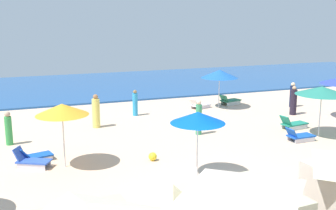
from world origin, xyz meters
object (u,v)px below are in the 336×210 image
lounge_chair_5_1 (230,101)px  beachgoer_2 (292,95)px  beachgoer_1 (9,129)px  beachgoer_5 (96,112)px  umbrella_0 (322,91)px  lounge_chair_3_0 (35,156)px  beachgoer_0 (293,101)px  lounge_chair_5_0 (199,105)px  beachgoer_3 (135,104)px  beachgoer_4 (199,118)px  umbrella_5 (219,74)px  umbrella_3 (62,109)px  lounge_chair_0_0 (299,136)px  beach_ball_0 (153,157)px  lounge_chair_3_1 (31,161)px  umbrella_4 (198,118)px  lounge_chair_0_1 (293,124)px

lounge_chair_5_1 → beachgoer_2: 3.93m
beachgoer_1 → beachgoer_5: (4.21, 1.56, 0.07)m
umbrella_0 → beachgoer_5: (-9.65, 5.34, -1.42)m
lounge_chair_3_0 → beachgoer_0: bearing=-93.0°
lounge_chair_5_0 → beachgoer_1: size_ratio=0.98×
beachgoer_3 → beachgoer_4: beachgoer_4 is taller
umbrella_5 → beachgoer_4: bearing=-126.4°
umbrella_3 → beachgoer_3: bearing=55.6°
lounge_chair_0_0 → beach_ball_0: (-7.16, -0.13, -0.08)m
lounge_chair_3_1 → beachgoer_2: 16.85m
umbrella_0 → umbrella_4: (-7.58, -2.64, -0.02)m
lounge_chair_0_0 → lounge_chair_5_0: (-1.46, 7.82, -0.01)m
umbrella_0 → beachgoer_0: size_ratio=1.44×
beachgoer_1 → beachgoer_4: (8.62, -1.47, 0.08)m
lounge_chair_3_0 → lounge_chair_5_0: 11.96m
beachgoer_0 → beach_ball_0: beachgoer_0 is taller
umbrella_5 → lounge_chair_5_1: size_ratio=1.59×
beachgoer_1 → beachgoer_3: 7.58m
lounge_chair_3_1 → beachgoer_3: size_ratio=0.96×
umbrella_4 → beachgoer_3: size_ratio=1.60×
lounge_chair_3_0 → umbrella_5: (11.33, 6.14, 1.90)m
umbrella_5 → beachgoer_3: 5.65m
beachgoer_4 → beachgoer_5: size_ratio=0.97×
beachgoer_3 → lounge_chair_5_0: bearing=129.5°
lounge_chair_3_0 → beachgoer_3: 8.39m
lounge_chair_0_1 → beachgoer_3: bearing=42.1°
umbrella_4 → beachgoer_0: bearing=36.4°
umbrella_3 → umbrella_4: 5.09m
umbrella_3 → umbrella_4: bearing=-32.4°
umbrella_0 → beachgoer_5: bearing=151.0°
lounge_chair_0_1 → lounge_chair_5_1: bearing=-6.4°
beachgoer_3 → beach_ball_0: (-1.46, -7.55, -0.54)m
umbrella_3 → lounge_chair_5_0: bearing=39.3°
umbrella_5 → beachgoer_3: bearing=-178.3°
lounge_chair_3_0 → beachgoer_4: 7.79m
umbrella_0 → beachgoer_5: size_ratio=1.40×
lounge_chair_3_1 → lounge_chair_5_0: bearing=-27.2°
lounge_chair_0_0 → umbrella_3: bearing=86.6°
beachgoer_3 → beachgoer_4: 5.13m
lounge_chair_0_0 → lounge_chair_3_0: size_ratio=0.95×
lounge_chair_3_0 → beachgoer_2: bearing=-87.9°
lounge_chair_3_0 → umbrella_5: umbrella_5 is taller
beachgoer_3 → beach_ball_0: bearing=23.3°
umbrella_4 → lounge_chair_5_1: bearing=56.0°
beachgoer_2 → beachgoer_5: size_ratio=0.90×
lounge_chair_3_1 → beachgoer_0: beachgoer_0 is taller
umbrella_4 → beach_ball_0: umbrella_4 is taller
lounge_chair_5_1 → beachgoer_0: size_ratio=0.89×
umbrella_4 → beach_ball_0: size_ratio=7.19×
lounge_chair_5_1 → beach_ball_0: (-7.99, -8.26, -0.11)m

